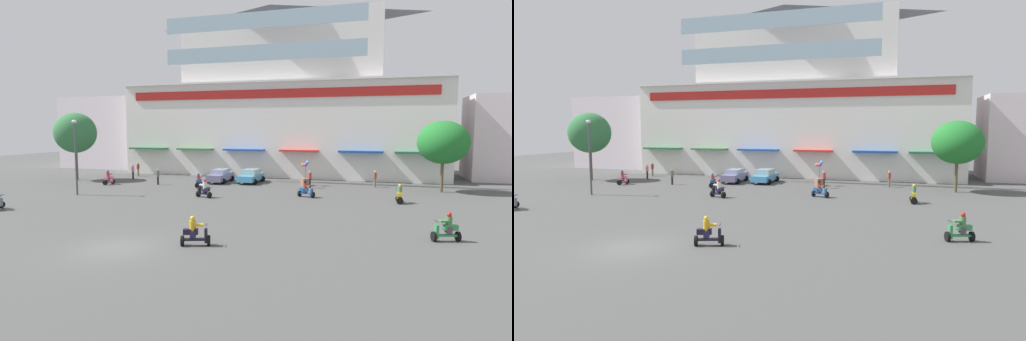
% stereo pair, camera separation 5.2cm
% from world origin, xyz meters
% --- Properties ---
extents(ground_plane, '(128.00, 128.00, 0.00)m').
position_xyz_m(ground_plane, '(0.00, 13.00, 0.00)').
color(ground_plane, '#4B4B4A').
extents(colonial_building, '(38.97, 17.17, 21.56)m').
position_xyz_m(colonial_building, '(0.00, 36.25, 9.31)').
color(colonial_building, white).
rests_on(colonial_building, ground).
extents(flank_building_left, '(13.07, 10.07, 10.25)m').
position_xyz_m(flank_building_left, '(-26.37, 37.96, 5.12)').
color(flank_building_left, white).
rests_on(flank_building_left, ground).
extents(plaza_tree_0, '(4.72, 4.32, 7.55)m').
position_xyz_m(plaza_tree_0, '(-20.59, 21.83, 5.31)').
color(plaza_tree_0, brown).
rests_on(plaza_tree_0, ground).
extents(plaza_tree_1, '(4.52, 4.18, 6.52)m').
position_xyz_m(plaza_tree_1, '(17.58, 24.09, 4.55)').
color(plaza_tree_1, brown).
rests_on(plaza_tree_1, ground).
extents(parked_car_0, '(2.30, 4.52, 1.43)m').
position_xyz_m(parked_car_0, '(-4.36, 24.68, 0.73)').
color(parked_car_0, slate).
rests_on(parked_car_0, ground).
extents(parked_car_1, '(2.44, 4.41, 1.46)m').
position_xyz_m(parked_car_1, '(-1.13, 25.28, 0.73)').
color(parked_car_1, '#4590BF').
rests_on(parked_car_1, ground).
extents(scooter_rider_0, '(1.52, 0.97, 1.46)m').
position_xyz_m(scooter_rider_0, '(6.20, 17.71, 0.59)').
color(scooter_rider_0, black).
rests_on(scooter_rider_0, ground).
extents(scooter_rider_2, '(1.47, 0.91, 1.57)m').
position_xyz_m(scooter_rider_2, '(-2.03, 15.05, 0.64)').
color(scooter_rider_2, black).
rests_on(scooter_rider_2, ground).
extents(scooter_rider_3, '(0.58, 1.33, 1.53)m').
position_xyz_m(scooter_rider_3, '(13.71, 17.03, 0.64)').
color(scooter_rider_3, black).
rests_on(scooter_rider_3, ground).
extents(scooter_rider_4, '(1.55, 0.98, 1.52)m').
position_xyz_m(scooter_rider_4, '(3.48, 1.55, 0.63)').
color(scooter_rider_4, black).
rests_on(scooter_rider_4, ground).
extents(scooter_rider_5, '(0.81, 1.45, 1.44)m').
position_xyz_m(scooter_rider_5, '(-5.03, 20.51, 0.59)').
color(scooter_rider_5, black).
rests_on(scooter_rider_5, ground).
extents(scooter_rider_6, '(0.57, 1.45, 1.53)m').
position_xyz_m(scooter_rider_6, '(-14.86, 19.67, 0.62)').
color(scooter_rider_6, black).
rests_on(scooter_rider_6, ground).
extents(scooter_rider_7, '(1.50, 0.92, 1.54)m').
position_xyz_m(scooter_rider_7, '(15.65, 6.07, 0.64)').
color(scooter_rider_7, black).
rests_on(scooter_rider_7, ground).
extents(pedestrian_0, '(0.43, 0.43, 1.63)m').
position_xyz_m(pedestrian_0, '(11.68, 25.71, 0.93)').
color(pedestrian_0, '#7A654F').
rests_on(pedestrian_0, ground).
extents(pedestrian_1, '(0.45, 0.45, 1.65)m').
position_xyz_m(pedestrian_1, '(-9.85, 21.00, 0.94)').
color(pedestrian_1, black).
rests_on(pedestrian_1, ground).
extents(pedestrian_2, '(0.41, 0.41, 1.68)m').
position_xyz_m(pedestrian_2, '(5.59, 23.23, 0.96)').
color(pedestrian_2, black).
rests_on(pedestrian_2, ground).
extents(pedestrian_3, '(0.38, 0.38, 1.67)m').
position_xyz_m(pedestrian_3, '(-16.07, 27.07, 0.96)').
color(pedestrian_3, '#6F6851').
rests_on(pedestrian_3, ground).
extents(pedestrian_4, '(0.40, 0.40, 1.69)m').
position_xyz_m(pedestrian_4, '(-15.03, 24.40, 0.97)').
color(pedestrian_4, black).
rests_on(pedestrian_4, ground).
extents(streetlamp_near, '(0.40, 0.40, 6.55)m').
position_xyz_m(streetlamp_near, '(-13.29, 13.11, 3.84)').
color(streetlamp_near, '#474C51').
rests_on(streetlamp_near, ground).
extents(balloon_vendor_cart, '(1.06, 1.06, 2.55)m').
position_xyz_m(balloon_vendor_cart, '(4.90, 24.69, 0.93)').
color(balloon_vendor_cart, '#8E634D').
rests_on(balloon_vendor_cart, ground).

